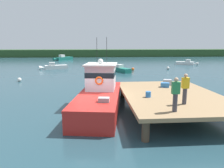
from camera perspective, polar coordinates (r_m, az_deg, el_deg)
ground_plane at (r=13.66m, az=-4.23°, el=-7.85°), size 200.00×200.00×0.00m
dock at (r=14.20m, az=15.50°, el=-3.00°), size 6.00×9.00×1.20m
main_fishing_boat at (r=14.45m, az=-3.18°, el=-2.64°), size 3.69×9.96×4.80m
crate_single_far at (r=17.01m, az=14.65°, el=0.45°), size 0.68×0.55×0.43m
crate_stack_near_edge at (r=16.14m, az=14.04°, el=-0.24°), size 0.72×0.63×0.33m
bait_bucket at (r=12.90m, az=9.70°, el=-2.76°), size 0.32×0.32×0.34m
deckhand_by_the_boat at (r=11.75m, az=19.02°, el=-1.08°), size 0.36×0.22×1.63m
deckhand_further_back at (r=10.32m, az=16.68°, el=-2.54°), size 0.36×0.22×1.63m
moored_boat_outer_mooring at (r=47.71m, az=19.34°, el=5.37°), size 4.37×2.92×1.14m
moored_boat_off_the_point at (r=33.54m, az=2.38°, el=3.95°), size 2.78×4.46×1.15m
moored_boat_near_channel at (r=59.39m, az=-12.97°, el=6.75°), size 5.00×4.95×1.49m
moored_boat_far_left at (r=38.50m, az=-15.25°, el=4.48°), size 4.77×2.33×1.20m
mooring_buoy_inshore at (r=37.97m, az=14.78°, el=4.16°), size 0.48×0.48×0.48m
mooring_buoy_outer at (r=35.34m, az=5.61°, el=4.01°), size 0.49×0.49×0.49m
mooring_buoy_channel_marker at (r=27.09m, az=-23.59°, el=1.08°), size 0.46×0.46×0.46m
far_shoreline at (r=75.01m, az=-4.50°, el=8.28°), size 120.00×8.00×2.40m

